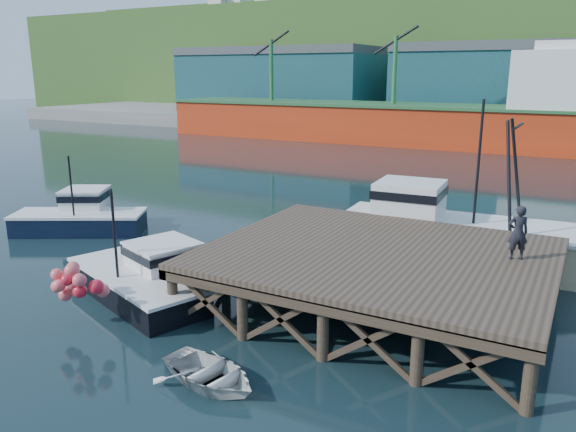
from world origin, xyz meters
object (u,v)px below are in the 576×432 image
Objects in this scene: boat_navy at (81,216)px; boat_black at (142,277)px; dockworker at (518,233)px; dinghy at (210,373)px; trawler at (456,229)px.

boat_navy is 10.73m from boat_black.
dockworker is at bearing 41.03° from boat_black.
dinghy is 11.33m from dockworker.
trawler reaches higher than dinghy.
dinghy is (15.32, -9.21, -0.52)m from boat_navy.
dinghy is at bearing -60.13° from boat_navy.
boat_navy is at bearing 170.17° from boat_black.
trawler is (9.54, 10.04, 0.71)m from boat_black.
boat_navy reaches higher than dockworker.
trawler is at bearing -15.09° from boat_navy.
dockworker is (6.64, 8.76, 2.74)m from dinghy.
boat_black is at bearing -58.88° from boat_navy.
boat_black reaches higher than dockworker.
boat_black is at bearing 69.60° from dinghy.
trawler reaches higher than boat_navy.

